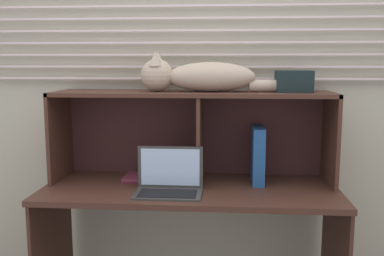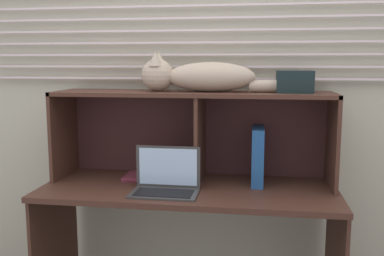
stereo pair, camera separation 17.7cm
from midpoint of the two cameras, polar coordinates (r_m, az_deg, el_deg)
back_panel_with_blinds at (r=2.66m, az=2.67°, el=4.72°), size 4.40×0.08×2.50m
desk at (r=2.44m, az=1.66°, el=-10.90°), size 1.59×0.64×0.77m
hutch_shelf_unit at (r=2.48m, az=2.29°, el=1.28°), size 1.55×0.36×0.51m
cat at (r=2.42m, az=2.76°, el=6.79°), size 0.83×0.19×0.22m
laptop at (r=2.28m, az=-1.22°, el=-7.11°), size 0.34×0.21×0.23m
binder_upright at (r=2.46m, az=10.64°, el=-3.57°), size 0.06×0.25×0.32m
book_stack at (r=2.56m, az=-4.72°, el=-6.32°), size 0.18×0.21×0.03m
storage_box at (r=2.42m, az=15.30°, el=5.85°), size 0.19×0.16×0.12m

